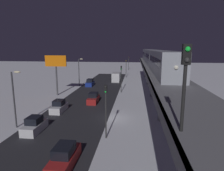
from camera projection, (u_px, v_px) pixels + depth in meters
ground_plane at (113, 118)px, 29.69m from camera, size 240.00×240.00×0.00m
avenue_asphalt at (74, 117)px, 30.40m from camera, size 11.00×103.18×0.01m
elevated_railway at (164, 82)px, 27.76m from camera, size 5.00×103.18×6.66m
subway_train at (153, 57)px, 46.96m from camera, size 2.94×55.47×3.40m
rail_signal at (185, 73)px, 8.62m from camera, size 0.36×0.41×4.00m
sedan_red at (94, 99)px, 38.15m from camera, size 1.91×4.38×1.97m
sedan_red_2 at (64, 158)px, 17.57m from camera, size 1.80×4.72×1.97m
sedan_white at (59, 107)px, 32.75m from camera, size 1.80×4.07×1.97m
sedan_white_2 at (35, 126)px, 24.82m from camera, size 1.80×4.05×1.97m
sedan_blue at (90, 83)px, 55.00m from camera, size 1.80×4.11×1.97m
box_truck at (116, 77)px, 63.19m from camera, size 2.40×7.40×2.80m
traffic_light_near at (106, 104)px, 22.35m from camera, size 0.32×0.44×6.40m
traffic_light_mid at (121, 75)px, 46.25m from camera, size 0.32×0.44×6.40m
traffic_light_far at (126, 66)px, 70.15m from camera, size 0.32×0.44×6.40m
traffic_light_distant at (129, 61)px, 94.04m from camera, size 0.32×0.44×6.40m
commercial_billboard at (56, 65)px, 43.12m from camera, size 4.80×0.36×8.90m
street_lamp_near at (15, 93)px, 25.32m from camera, size 1.35×0.44×7.65m
street_lamp_far at (80, 69)px, 54.58m from camera, size 1.35×0.44×7.65m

